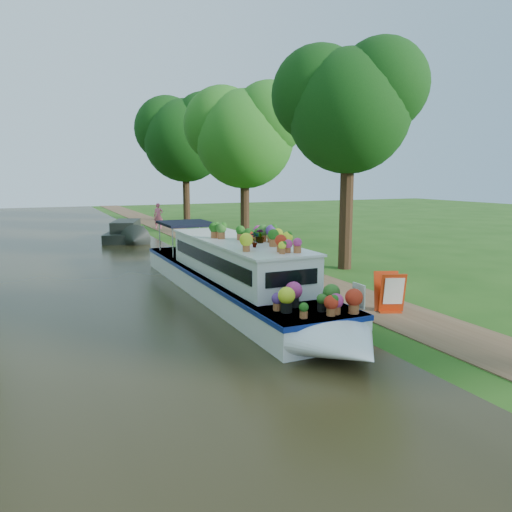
# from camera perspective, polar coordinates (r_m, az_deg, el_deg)

# --- Properties ---
(ground) EXTENTS (100.00, 100.00, 0.00)m
(ground) POSITION_cam_1_polar(r_m,az_deg,el_deg) (16.33, 5.01, -4.23)
(ground) COLOR #1F4912
(ground) RESTS_ON ground
(canal_water) EXTENTS (10.00, 100.00, 0.02)m
(canal_water) POSITION_cam_1_polar(r_m,az_deg,el_deg) (14.43, -16.34, -6.35)
(canal_water) COLOR black
(canal_water) RESTS_ON ground
(towpath) EXTENTS (2.20, 100.00, 0.03)m
(towpath) POSITION_cam_1_polar(r_m,az_deg,el_deg) (16.93, 8.56, -3.76)
(towpath) COLOR brown
(towpath) RESTS_ON ground
(plant_boat) EXTENTS (2.29, 13.52, 2.29)m
(plant_boat) POSITION_cam_1_polar(r_m,az_deg,el_deg) (15.08, -2.19, -2.02)
(plant_boat) COLOR white
(plant_boat) RESTS_ON canal_water
(tree_near_overhang) EXTENTS (5.52, 5.28, 8.99)m
(tree_near_overhang) POSITION_cam_1_polar(r_m,az_deg,el_deg) (20.68, 10.48, 16.90)
(tree_near_overhang) COLOR black
(tree_near_overhang) RESTS_ON ground
(tree_near_mid) EXTENTS (6.90, 6.60, 9.40)m
(tree_near_mid) POSITION_cam_1_polar(r_m,az_deg,el_deg) (31.52, -1.40, 14.06)
(tree_near_mid) COLOR black
(tree_near_mid) RESTS_ON ground
(tree_near_far) EXTENTS (7.59, 7.26, 10.30)m
(tree_near_far) POSITION_cam_1_polar(r_m,az_deg,el_deg) (41.74, -8.17, 13.64)
(tree_near_far) COLOR black
(tree_near_far) RESTS_ON ground
(second_boat) EXTENTS (3.27, 6.26, 1.14)m
(second_boat) POSITION_cam_1_polar(r_m,az_deg,el_deg) (30.25, -14.64, 2.64)
(second_boat) COLOR black
(second_boat) RESTS_ON canal_water
(sandwich_board) EXTENTS (0.76, 0.78, 1.11)m
(sandwich_board) POSITION_cam_1_polar(r_m,az_deg,el_deg) (14.39, 15.05, -4.21)
(sandwich_board) COLOR #B12C0C
(sandwich_board) RESTS_ON towpath
(pedestrian_pink) EXTENTS (0.76, 0.63, 1.79)m
(pedestrian_pink) POSITION_cam_1_polar(r_m,az_deg,el_deg) (36.22, -11.10, 4.54)
(pedestrian_pink) COLOR #D95988
(pedestrian_pink) RESTS_ON towpath
(verge_plant) EXTENTS (0.52, 0.50, 0.46)m
(verge_plant) POSITION_cam_1_polar(r_m,az_deg,el_deg) (14.87, 7.14, -4.70)
(verge_plant) COLOR #1D6124
(verge_plant) RESTS_ON ground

